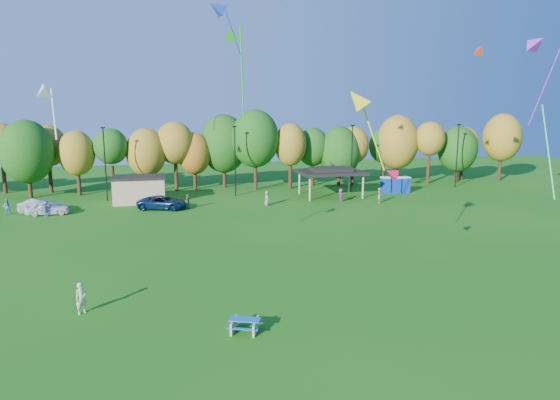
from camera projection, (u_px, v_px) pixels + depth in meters
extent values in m
plane|color=#19600F|center=(301.00, 326.00, 26.52)|extent=(160.00, 160.00, 0.00)
cylinder|color=black|center=(4.00, 178.00, 66.94)|extent=(0.50, 0.50, 4.12)
ellipsoid|color=olive|center=(1.00, 142.00, 66.05)|extent=(4.78, 4.78, 5.18)
cylinder|color=black|center=(30.00, 184.00, 63.39)|extent=(0.50, 0.50, 3.56)
ellipsoid|color=#144C0F|center=(27.00, 152.00, 62.62)|extent=(6.62, 6.62, 8.00)
cylinder|color=black|center=(51.00, 179.00, 67.60)|extent=(0.50, 0.50, 3.79)
ellipsoid|color=olive|center=(48.00, 146.00, 66.79)|extent=(4.94, 4.94, 5.58)
cylinder|color=black|center=(79.00, 183.00, 65.43)|extent=(0.50, 0.50, 3.34)
ellipsoid|color=olive|center=(77.00, 153.00, 64.72)|extent=(4.61, 4.61, 5.88)
cylinder|color=black|center=(113.00, 180.00, 66.17)|extent=(0.50, 0.50, 3.82)
ellipsoid|color=#144C0F|center=(111.00, 146.00, 65.35)|extent=(4.43, 4.43, 4.73)
cylinder|color=black|center=(148.00, 180.00, 67.81)|extent=(0.50, 0.50, 3.25)
ellipsoid|color=olive|center=(146.00, 152.00, 67.11)|extent=(5.33, 5.33, 6.53)
cylinder|color=black|center=(176.00, 176.00, 69.13)|extent=(0.50, 0.50, 3.96)
ellipsoid|color=olive|center=(175.00, 143.00, 68.28)|extent=(5.31, 5.31, 5.82)
cylinder|color=black|center=(195.00, 179.00, 70.04)|extent=(0.50, 0.50, 3.05)
ellipsoid|color=#995914|center=(194.00, 154.00, 69.38)|extent=(4.54, 4.54, 5.87)
cylinder|color=black|center=(224.00, 174.00, 72.04)|extent=(0.50, 0.50, 3.77)
ellipsoid|color=#144C0F|center=(224.00, 144.00, 71.23)|extent=(6.69, 6.69, 8.35)
cylinder|color=black|center=(256.00, 174.00, 70.00)|extent=(0.50, 0.50, 4.28)
ellipsoid|color=#144C0F|center=(255.00, 139.00, 69.08)|extent=(6.64, 6.64, 8.01)
cylinder|color=black|center=(290.00, 175.00, 70.82)|extent=(0.50, 0.50, 3.76)
ellipsoid|color=olive|center=(290.00, 144.00, 70.01)|extent=(4.49, 4.49, 6.02)
cylinder|color=black|center=(312.00, 174.00, 73.65)|extent=(0.50, 0.50, 3.43)
ellipsoid|color=#144C0F|center=(313.00, 147.00, 72.91)|extent=(4.77, 4.77, 5.63)
cylinder|color=black|center=(339.00, 176.00, 73.70)|extent=(0.50, 0.50, 2.95)
ellipsoid|color=#144C0F|center=(339.00, 152.00, 73.07)|extent=(6.14, 6.14, 7.54)
cylinder|color=black|center=(352.00, 173.00, 74.59)|extent=(0.50, 0.50, 3.52)
ellipsoid|color=olive|center=(353.00, 145.00, 73.84)|extent=(4.78, 4.78, 5.53)
cylinder|color=black|center=(383.00, 171.00, 77.42)|extent=(0.50, 0.50, 3.39)
ellipsoid|color=#144C0F|center=(384.00, 145.00, 76.70)|extent=(4.54, 4.54, 5.46)
cylinder|color=black|center=(396.00, 170.00, 76.52)|extent=(0.50, 0.50, 3.72)
ellipsoid|color=olive|center=(397.00, 142.00, 75.73)|extent=(6.32, 6.32, 8.24)
cylinder|color=black|center=(428.00, 170.00, 75.55)|extent=(0.50, 0.50, 4.06)
ellipsoid|color=olive|center=(430.00, 139.00, 74.67)|extent=(4.50, 4.50, 5.13)
cylinder|color=black|center=(456.00, 172.00, 77.26)|extent=(0.50, 0.50, 3.05)
ellipsoid|color=#144C0F|center=(458.00, 149.00, 76.60)|extent=(5.97, 5.97, 7.05)
cylinder|color=black|center=(462.00, 169.00, 79.11)|extent=(0.50, 0.50, 3.55)
ellipsoid|color=olive|center=(463.00, 143.00, 78.35)|extent=(4.60, 4.60, 4.99)
cylinder|color=black|center=(500.00, 168.00, 78.50)|extent=(0.50, 0.50, 4.07)
ellipsoid|color=olive|center=(502.00, 137.00, 77.63)|extent=(5.83, 5.83, 7.42)
cylinder|color=black|center=(105.00, 165.00, 60.99)|extent=(0.16, 0.16, 9.00)
cube|color=black|center=(103.00, 128.00, 60.16)|extent=(0.50, 0.25, 0.18)
cylinder|color=black|center=(235.00, 162.00, 64.47)|extent=(0.16, 0.16, 9.00)
cube|color=black|center=(235.00, 127.00, 63.64)|extent=(0.50, 0.25, 0.18)
cylinder|color=black|center=(352.00, 159.00, 67.95)|extent=(0.16, 0.16, 9.00)
cube|color=black|center=(353.00, 125.00, 67.12)|extent=(0.50, 0.25, 0.18)
cylinder|color=black|center=(457.00, 156.00, 71.43)|extent=(0.16, 0.16, 9.00)
cube|color=black|center=(459.00, 125.00, 70.61)|extent=(0.50, 0.25, 0.18)
cube|color=tan|center=(140.00, 190.00, 60.49)|extent=(6.00, 4.00, 3.00)
cube|color=black|center=(139.00, 177.00, 60.19)|extent=(6.30, 4.30, 0.25)
cylinder|color=tan|center=(310.00, 189.00, 61.60)|extent=(0.24, 0.24, 3.00)
cylinder|color=tan|center=(363.00, 187.00, 63.12)|extent=(0.24, 0.24, 3.00)
cylinder|color=tan|center=(299.00, 183.00, 66.39)|extent=(0.24, 0.24, 3.00)
cylinder|color=tan|center=(349.00, 181.00, 67.91)|extent=(0.24, 0.24, 3.00)
cube|color=black|center=(331.00, 172.00, 64.45)|extent=(8.20, 6.20, 0.35)
cube|color=black|center=(331.00, 169.00, 64.38)|extent=(5.00, 3.50, 0.45)
cube|color=#0C389F|center=(385.00, 185.00, 67.53)|extent=(1.10, 1.10, 2.00)
cube|color=silver|center=(386.00, 177.00, 67.33)|extent=(1.15, 1.15, 0.18)
cube|color=#0C389F|center=(396.00, 186.00, 67.36)|extent=(1.10, 1.10, 2.00)
cube|color=silver|center=(396.00, 178.00, 67.16)|extent=(1.15, 1.15, 0.18)
cube|color=#0C389F|center=(405.00, 185.00, 67.59)|extent=(1.10, 1.10, 2.00)
cube|color=silver|center=(405.00, 177.00, 67.39)|extent=(1.15, 1.15, 0.18)
cube|color=tan|center=(234.00, 325.00, 25.89)|extent=(0.57, 1.25, 0.64)
cube|color=tan|center=(256.00, 326.00, 25.72)|extent=(0.57, 1.25, 0.64)
cube|color=blue|center=(245.00, 319.00, 25.74)|extent=(1.74, 1.21, 0.05)
cube|color=blue|center=(242.00, 329.00, 25.25)|extent=(1.58, 0.80, 0.04)
cube|color=blue|center=(247.00, 320.00, 26.33)|extent=(1.58, 0.80, 0.04)
imported|color=beige|center=(81.00, 298.00, 27.98)|extent=(0.78, 0.73, 1.80)
imported|color=white|center=(48.00, 208.00, 53.71)|extent=(4.48, 2.00, 1.50)
imported|color=#AEAFB4|center=(40.00, 206.00, 54.87)|extent=(4.83, 3.03, 1.50)
imported|color=#0C244B|center=(163.00, 203.00, 56.62)|extent=(6.05, 4.03, 1.54)
imported|color=black|center=(166.00, 203.00, 57.28)|extent=(4.57, 2.17, 1.29)
imported|color=olive|center=(188.00, 201.00, 56.81)|extent=(0.79, 1.08, 1.71)
imported|color=#435193|center=(46.00, 209.00, 52.68)|extent=(1.27, 1.17, 1.71)
imported|color=#5592BC|center=(7.00, 207.00, 53.91)|extent=(0.96, 0.83, 1.72)
imported|color=#71885D|center=(267.00, 198.00, 58.75)|extent=(0.74, 0.95, 1.73)
imported|color=#A3449E|center=(341.00, 195.00, 61.19)|extent=(0.51, 1.54, 1.66)
imported|color=#CB607A|center=(380.00, 195.00, 60.26)|extent=(0.66, 0.79, 1.85)
cone|color=navy|center=(216.00, 8.00, 36.31)|extent=(1.83, 1.54, 1.68)
cylinder|color=navy|center=(233.00, 34.00, 36.69)|extent=(1.46, 0.36, 3.79)
cone|color=#1ACA1F|center=(231.00, 32.00, 37.07)|extent=(1.73, 2.04, 1.83)
cylinder|color=#1ACA1F|center=(242.00, 74.00, 35.78)|extent=(0.64, 2.45, 6.61)
cone|color=#F1391C|center=(479.00, 49.00, 49.87)|extent=(1.44, 1.71, 1.51)
cylinder|color=#48CE68|center=(548.00, 151.00, 35.58)|extent=(0.37, 2.48, 6.61)
cone|color=silver|center=(44.00, 89.00, 26.85)|extent=(1.25, 1.48, 1.28)
cylinder|color=silver|center=(54.00, 114.00, 27.98)|extent=(0.39, 1.11, 2.85)
cone|color=#9E28D8|center=(537.00, 43.00, 45.10)|extent=(2.08, 2.41, 2.14)
cylinder|color=#9E28D8|center=(546.00, 82.00, 43.40)|extent=(0.78, 2.77, 7.55)
cone|color=#E80C41|center=(391.00, 173.00, 30.23)|extent=(1.16, 0.95, 1.10)
cone|color=yellow|center=(356.00, 100.00, 31.57)|extent=(2.33, 2.02, 1.92)
cylinder|color=yellow|center=(372.00, 135.00, 32.76)|extent=(1.74, 0.68, 4.73)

